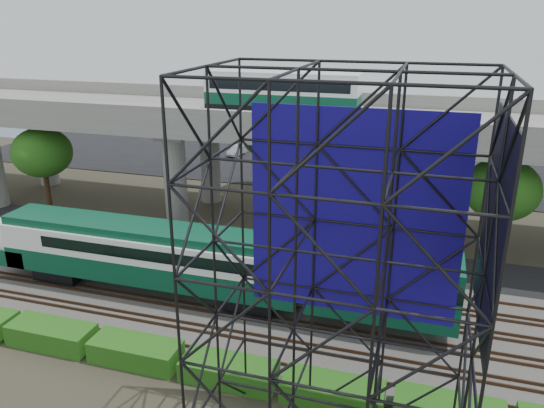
% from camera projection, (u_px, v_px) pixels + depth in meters
% --- Properties ---
extents(ground, '(140.00, 140.00, 0.00)m').
position_uv_depth(ground, '(240.00, 329.00, 29.55)').
color(ground, '#474233').
rests_on(ground, ground).
extents(ballast_bed, '(90.00, 12.00, 0.20)m').
position_uv_depth(ballast_bed, '(252.00, 309.00, 31.32)').
color(ballast_bed, slate).
rests_on(ballast_bed, ground).
extents(service_road, '(90.00, 5.00, 0.08)m').
position_uv_depth(service_road, '(289.00, 252.00, 39.00)').
color(service_road, black).
rests_on(service_road, ground).
extents(parking_lot, '(90.00, 18.00, 0.08)m').
position_uv_depth(parking_lot, '(343.00, 168.00, 60.16)').
color(parking_lot, black).
rests_on(parking_lot, ground).
extents(harbor_water, '(140.00, 40.00, 0.03)m').
position_uv_depth(harbor_water, '(368.00, 130.00, 79.98)').
color(harbor_water, '#405769').
rests_on(harbor_water, ground).
extents(rail_tracks, '(90.00, 9.52, 0.16)m').
position_uv_depth(rail_tracks, '(252.00, 306.00, 31.26)').
color(rail_tracks, '#472D1E').
rests_on(rail_tracks, ballast_bed).
extents(commuter_train, '(29.30, 3.06, 4.30)m').
position_uv_depth(commuter_train, '(181.00, 257.00, 31.60)').
color(commuter_train, black).
rests_on(commuter_train, rail_tracks).
extents(overpass, '(80.00, 12.00, 12.40)m').
position_uv_depth(overpass, '(307.00, 128.00, 41.23)').
color(overpass, '#9E9B93').
rests_on(overpass, ground).
extents(scaffold_tower, '(9.36, 6.36, 15.00)m').
position_uv_depth(scaffold_tower, '(338.00, 297.00, 18.03)').
color(scaffold_tower, black).
rests_on(scaffold_tower, ground).
extents(hedge_strip, '(34.60, 1.80, 1.20)m').
position_uv_depth(hedge_strip, '(229.00, 370.00, 25.22)').
color(hedge_strip, '#1E5613').
rests_on(hedge_strip, ground).
extents(trees, '(40.94, 16.94, 7.69)m').
position_uv_depth(trees, '(253.00, 156.00, 43.50)').
color(trees, '#382314').
rests_on(trees, ground).
extents(suv, '(5.70, 2.69, 1.57)m').
position_uv_depth(suv, '(173.00, 232.00, 40.41)').
color(suv, black).
rests_on(suv, service_road).
extents(parked_cars, '(39.58, 9.26, 1.20)m').
position_uv_depth(parked_cars, '(360.00, 165.00, 59.10)').
color(parked_cars, silver).
rests_on(parked_cars, parking_lot).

